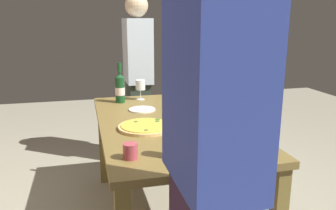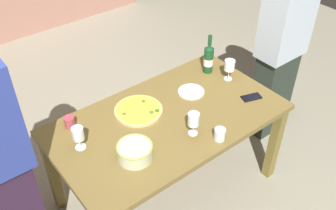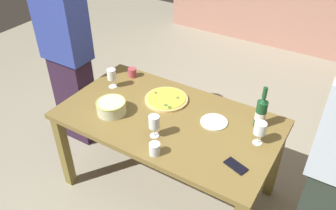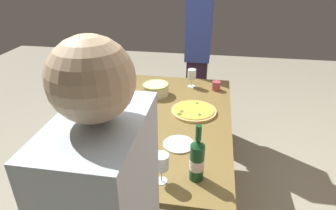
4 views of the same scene
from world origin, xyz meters
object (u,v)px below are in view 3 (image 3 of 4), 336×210
at_px(wine_glass_near_pizza, 154,123).
at_px(dining_table, 168,127).
at_px(person_host, 67,54).
at_px(pizza, 166,99).
at_px(cell_phone, 236,166).
at_px(serving_bowl, 111,107).
at_px(wine_glass_far_left, 260,129).
at_px(wine_glass_by_bottle, 112,75).
at_px(cup_amber, 132,73).
at_px(cup_ceramic, 155,149).
at_px(side_plate, 214,122).
at_px(wine_bottle, 261,112).

bearing_deg(wine_glass_near_pizza, dining_table, 97.63).
bearing_deg(wine_glass_near_pizza, person_host, 162.81).
distance_m(dining_table, pizza, 0.24).
height_order(dining_table, cell_phone, cell_phone).
distance_m(serving_bowl, wine_glass_far_left, 1.07).
bearing_deg(wine_glass_by_bottle, serving_bowl, -51.83).
height_order(serving_bowl, cup_amber, serving_bowl).
height_order(cup_ceramic, cell_phone, cup_ceramic).
height_order(dining_table, serving_bowl, serving_bowl).
distance_m(wine_glass_near_pizza, side_plate, 0.46).
distance_m(wine_bottle, cup_amber, 1.17).
distance_m(wine_glass_near_pizza, wine_glass_far_left, 0.69).
bearing_deg(cup_amber, wine_glass_near_pizza, -42.90).
bearing_deg(side_plate, dining_table, -159.02).
xyz_separation_m(pizza, cell_phone, (0.74, -0.38, -0.01)).
distance_m(dining_table, cup_amber, 0.67).
distance_m(pizza, wine_glass_far_left, 0.79).
relative_size(wine_glass_near_pizza, person_host, 0.09).
relative_size(dining_table, person_host, 0.91).
bearing_deg(wine_glass_near_pizza, wine_glass_by_bottle, 152.17).
bearing_deg(cup_ceramic, dining_table, 109.22).
xyz_separation_m(dining_table, wine_glass_near_pizza, (0.03, -0.22, 0.20)).
distance_m(serving_bowl, side_plate, 0.76).
relative_size(pizza, wine_glass_by_bottle, 2.09).
height_order(cup_amber, cup_ceramic, cup_ceramic).
bearing_deg(cup_amber, wine_glass_far_left, -11.90).
height_order(wine_glass_by_bottle, cup_ceramic, wine_glass_by_bottle).
bearing_deg(wine_bottle, wine_glass_far_left, -72.89).
distance_m(wine_bottle, wine_glass_far_left, 0.18).
bearing_deg(side_plate, cell_phone, -47.05).
bearing_deg(wine_glass_near_pizza, cell_phone, 2.14).
xyz_separation_m(wine_bottle, wine_glass_by_bottle, (-1.20, -0.14, -0.01)).
bearing_deg(wine_glass_by_bottle, wine_glass_far_left, -1.75).
bearing_deg(pizza, wine_glass_near_pizza, -68.98).
bearing_deg(wine_glass_by_bottle, dining_table, -10.46).
bearing_deg(wine_glass_near_pizza, side_plate, 50.59).
bearing_deg(wine_glass_far_left, person_host, 178.19).
height_order(wine_glass_by_bottle, cell_phone, wine_glass_by_bottle).
bearing_deg(side_plate, person_host, 179.62).
bearing_deg(dining_table, cup_amber, 149.76).
height_order(serving_bowl, wine_glass_by_bottle, wine_glass_by_bottle).
distance_m(wine_glass_far_left, cup_ceramic, 0.69).
xyz_separation_m(wine_glass_by_bottle, wine_glass_far_left, (1.26, -0.04, 0.01)).
xyz_separation_m(pizza, cup_amber, (-0.44, 0.15, 0.03)).
distance_m(cup_amber, cell_phone, 1.29).
xyz_separation_m(dining_table, wine_glass_by_bottle, (-0.61, 0.11, 0.20)).
bearing_deg(person_host, dining_table, -0.00).
xyz_separation_m(pizza, wine_glass_far_left, (0.77, -0.10, 0.11)).
bearing_deg(wine_bottle, wine_glass_by_bottle, -173.52).
relative_size(wine_bottle, person_host, 0.18).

